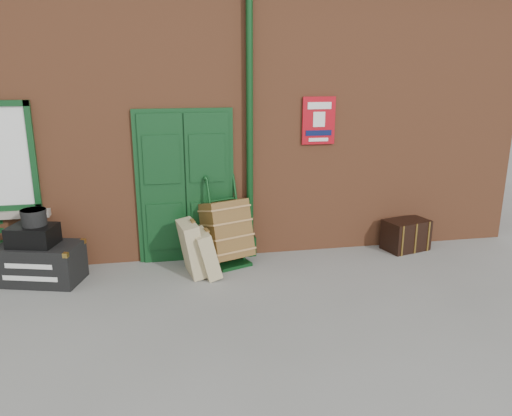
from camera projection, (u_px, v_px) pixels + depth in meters
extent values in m
plane|color=gray|center=(219.00, 300.00, 6.27)|extent=(80.00, 80.00, 0.00)
cube|color=brown|center=(195.00, 114.00, 9.03)|extent=(10.00, 4.00, 4.00)
cube|color=#0F3918|center=(186.00, 189.00, 7.29)|extent=(1.42, 0.12, 2.32)
cylinder|color=#0E3816|center=(250.00, 126.00, 7.18)|extent=(0.10, 0.10, 4.00)
cube|color=#AE0C17|center=(319.00, 121.00, 7.40)|extent=(0.50, 0.03, 0.70)
cube|color=#0E3816|center=(51.00, 252.00, 7.25)|extent=(0.23, 0.44, 0.45)
cube|color=black|center=(41.00, 263.00, 6.73)|extent=(1.18, 0.86, 0.53)
cube|color=black|center=(33.00, 235.00, 6.61)|extent=(0.68, 0.57, 0.27)
cylinder|color=black|center=(34.00, 217.00, 6.58)|extent=(0.39, 0.39, 0.21)
cube|color=tan|center=(192.00, 248.00, 6.92)|extent=(0.43, 0.59, 0.78)
cube|color=tan|center=(206.00, 254.00, 6.88)|extent=(0.42, 0.54, 0.67)
cube|color=#0E3816|center=(232.00, 264.00, 7.34)|extent=(0.59, 0.51, 0.05)
cylinder|color=#0E3816|center=(212.00, 223.00, 7.21)|extent=(0.16, 0.34, 1.26)
cylinder|color=#0E3816|center=(239.00, 218.00, 7.43)|extent=(0.16, 0.34, 1.26)
cylinder|color=black|center=(208.00, 257.00, 7.33)|extent=(0.13, 0.24, 0.24)
cylinder|color=black|center=(242.00, 250.00, 7.62)|extent=(0.13, 0.24, 0.24)
cube|color=brown|center=(227.00, 229.00, 7.34)|extent=(0.81, 0.84, 0.93)
cube|color=black|center=(406.00, 235.00, 7.94)|extent=(0.76, 0.60, 0.49)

